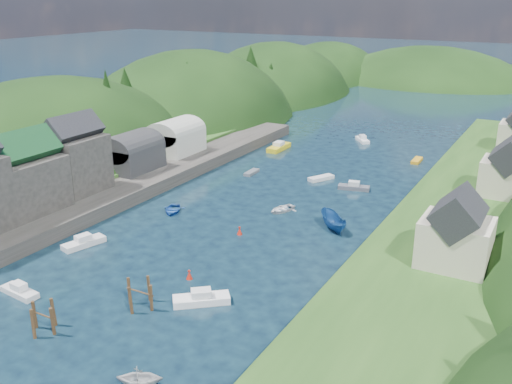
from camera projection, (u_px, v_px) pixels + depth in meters
The scene contains 14 objects.
ground at pixel (320, 177), 96.12m from camera, with size 600.00×600.00×0.00m, color black.
hillside_left at pixel (190, 153), 140.10m from camera, with size 44.00×245.56×52.00m.
far_hills at pixel (461, 113), 201.24m from camera, with size 103.00×68.00×44.00m.
hill_trees at pixel (357, 98), 103.65m from camera, with size 91.48×148.71×12.28m.
quay_left at pixel (84, 201), 82.15m from camera, with size 12.00×110.00×2.00m, color #2D2B28.
terrace_left_grass at pixel (50, 191), 85.29m from camera, with size 12.00×110.00×2.50m, color #234719.
boat_sheds at pixel (155, 142), 97.30m from camera, with size 7.00×21.00×7.50m.
terrace_right at pixel (463, 216), 75.97m from camera, with size 16.00×120.00×2.40m, color #234719.
right_bank_cottages at pixel (501, 170), 79.91m from camera, with size 9.00×59.24×8.41m.
piling_cluster_near at pixel (44, 320), 51.92m from camera, with size 2.81×2.67×3.45m.
piling_cluster_far at pixel (140, 297), 55.99m from camera, with size 3.32×3.09×3.41m.
channel_buoy_near at pixel (189, 275), 61.71m from camera, with size 0.70×0.70×1.10m.
channel_buoy_far at pixel (240, 231), 73.06m from camera, with size 0.70×0.70×1.10m.
moored_boats at pixel (228, 224), 74.72m from camera, with size 32.36×90.64×2.26m.
Camera 1 is at (35.33, -35.13, 29.42)m, focal length 40.00 mm.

